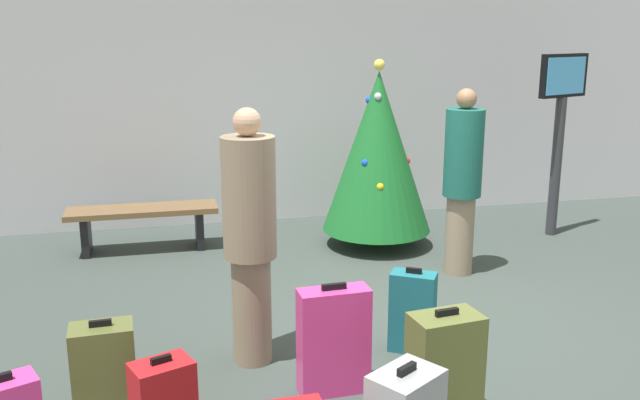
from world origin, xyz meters
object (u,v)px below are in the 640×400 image
at_px(traveller_0, 462,178).
at_px(suitcase_0, 444,372).
at_px(suitcase_1, 334,341).
at_px(traveller_1, 250,233).
at_px(holiday_tree, 378,152).
at_px(suitcase_4, 104,367).
at_px(suitcase_6, 412,312).
at_px(flight_info_kiosk, 560,116).
at_px(waiting_bench, 143,218).

xyz_separation_m(traveller_0, suitcase_0, (-1.23, -2.50, -0.59)).
bearing_deg(suitcase_1, traveller_1, 129.54).
bearing_deg(holiday_tree, suitcase_4, -133.56).
bearing_deg(suitcase_6, suitcase_1, -148.15).
xyz_separation_m(holiday_tree, suitcase_0, (-0.71, -3.54, -0.69)).
distance_m(suitcase_0, suitcase_1, 0.78).
bearing_deg(traveller_1, flight_info_kiosk, 31.32).
relative_size(suitcase_0, suitcase_6, 1.18).
xyz_separation_m(holiday_tree, suitcase_1, (-1.25, -2.98, -0.69)).
relative_size(traveller_0, suitcase_0, 2.36).
bearing_deg(suitcase_0, suitcase_6, 79.74).
bearing_deg(suitcase_0, traveller_0, 63.79).
bearing_deg(holiday_tree, suitcase_1, -112.72).
bearing_deg(suitcase_4, suitcase_1, -5.10).
height_order(suitcase_1, suitcase_4, suitcase_1).
bearing_deg(holiday_tree, waiting_bench, 171.12).
bearing_deg(suitcase_1, suitcase_0, -46.24).
bearing_deg(traveller_1, suitcase_4, -156.67).
distance_m(waiting_bench, suitcase_6, 3.54).
relative_size(waiting_bench, suitcase_0, 2.07).
distance_m(suitcase_1, suitcase_6, 0.85).
xyz_separation_m(flight_info_kiosk, suitcase_1, (-3.38, -2.90, -1.03)).
bearing_deg(traveller_1, traveller_0, 31.76).
bearing_deg(traveller_0, waiting_bench, 154.79).
height_order(flight_info_kiosk, waiting_bench, flight_info_kiosk).
xyz_separation_m(suitcase_0, suitcase_4, (-2.00, 0.69, -0.08)).
height_order(traveller_0, suitcase_4, traveller_0).
bearing_deg(traveller_1, holiday_tree, 54.72).
relative_size(holiday_tree, suitcase_1, 2.68).
height_order(holiday_tree, flight_info_kiosk, flight_info_kiosk).
height_order(flight_info_kiosk, suitcase_6, flight_info_kiosk).
relative_size(holiday_tree, flight_info_kiosk, 0.98).
bearing_deg(suitcase_1, holiday_tree, 67.28).
xyz_separation_m(flight_info_kiosk, waiting_bench, (-4.64, 0.48, -1.03)).
distance_m(waiting_bench, traveller_0, 3.41).
height_order(waiting_bench, suitcase_4, suitcase_4).
height_order(holiday_tree, traveller_1, holiday_tree).
distance_m(traveller_1, suitcase_0, 1.62).
bearing_deg(waiting_bench, holiday_tree, -8.88).
bearing_deg(holiday_tree, suitcase_0, -101.36).
height_order(suitcase_1, suitcase_6, suitcase_1).
relative_size(suitcase_0, suitcase_1, 1.01).
height_order(flight_info_kiosk, traveller_0, flight_info_kiosk).
height_order(traveller_0, suitcase_1, traveller_0).
distance_m(suitcase_1, suitcase_4, 1.47).
bearing_deg(suitcase_0, suitcase_1, 133.76).
relative_size(flight_info_kiosk, waiting_bench, 1.31).
xyz_separation_m(traveller_1, suitcase_0, (1.00, -1.12, -0.60)).
xyz_separation_m(waiting_bench, suitcase_4, (-0.19, -3.24, -0.08)).
height_order(traveller_0, traveller_1, traveller_1).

